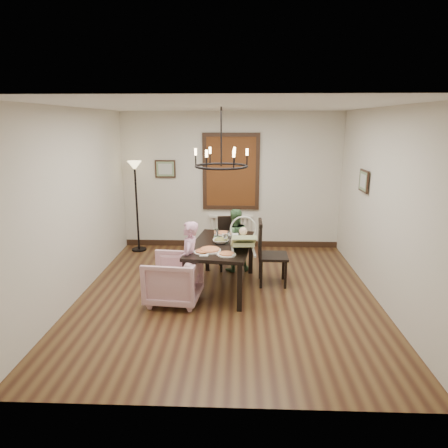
# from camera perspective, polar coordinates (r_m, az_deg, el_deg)

# --- Properties ---
(room_shell) EXTENTS (4.51, 5.00, 2.81)m
(room_shell) POSITION_cam_1_polar(r_m,az_deg,el_deg) (6.16, 0.56, 3.27)
(room_shell) COLOR brown
(room_shell) RESTS_ON ground
(dining_table) EXTENTS (1.10, 1.70, 0.75)m
(dining_table) POSITION_cam_1_polar(r_m,az_deg,el_deg) (6.25, -0.37, -3.56)
(dining_table) COLOR black
(dining_table) RESTS_ON room_shell
(chair_far) EXTENTS (0.46, 0.46, 0.94)m
(chair_far) POSITION_cam_1_polar(r_m,az_deg,el_deg) (7.16, 0.85, -2.81)
(chair_far) COLOR black
(chair_far) RESTS_ON room_shell
(chair_right) EXTENTS (0.48, 0.48, 1.07)m
(chair_right) POSITION_cam_1_polar(r_m,az_deg,el_deg) (6.52, 7.02, -4.06)
(chair_right) COLOR black
(chair_right) RESTS_ON room_shell
(armchair) EXTENTS (0.84, 0.82, 0.70)m
(armchair) POSITION_cam_1_polar(r_m,az_deg,el_deg) (5.95, -7.27, -7.83)
(armchair) COLOR beige
(armchair) RESTS_ON room_shell
(elderly_woman) EXTENTS (0.24, 0.37, 1.00)m
(elderly_woman) POSITION_cam_1_polar(r_m,az_deg,el_deg) (5.94, -4.96, -6.27)
(elderly_woman) COLOR #E09EBE
(elderly_woman) RESTS_ON room_shell
(seated_man) EXTENTS (0.53, 0.46, 0.93)m
(seated_man) POSITION_cam_1_polar(r_m,az_deg,el_deg) (7.08, 1.47, -3.06)
(seated_man) COLOR #487043
(seated_man) RESTS_ON room_shell
(baby_bouncer) EXTENTS (0.43, 0.58, 0.36)m
(baby_bouncer) POSITION_cam_1_polar(r_m,az_deg,el_deg) (5.79, 2.76, -2.29)
(baby_bouncer) COLOR beige
(baby_bouncer) RESTS_ON dining_table
(salad_bowl) EXTENTS (0.30, 0.30, 0.07)m
(salad_bowl) POSITION_cam_1_polar(r_m,az_deg,el_deg) (6.25, -0.47, -2.41)
(salad_bowl) COLOR white
(salad_bowl) RESTS_ON dining_table
(pizza_platter) EXTENTS (0.32, 0.32, 0.04)m
(pizza_platter) POSITION_cam_1_polar(r_m,az_deg,el_deg) (5.86, -2.03, -3.72)
(pizza_platter) COLOR tan
(pizza_platter) RESTS_ON dining_table
(drinking_glass) EXTENTS (0.07, 0.07, 0.15)m
(drinking_glass) POSITION_cam_1_polar(r_m,az_deg,el_deg) (6.19, 0.26, -2.19)
(drinking_glass) COLOR silver
(drinking_glass) RESTS_ON dining_table
(window_blinds) EXTENTS (1.00, 0.03, 1.40)m
(window_blinds) POSITION_cam_1_polar(r_m,az_deg,el_deg) (8.20, 1.01, 7.48)
(window_blinds) COLOR #582C11
(window_blinds) RESTS_ON room_shell
(radiator) EXTENTS (0.92, 0.12, 0.62)m
(radiator) POSITION_cam_1_polar(r_m,az_deg,el_deg) (8.46, 0.98, -0.94)
(radiator) COLOR silver
(radiator) RESTS_ON room_shell
(picture_back) EXTENTS (0.42, 0.03, 0.36)m
(picture_back) POSITION_cam_1_polar(r_m,az_deg,el_deg) (8.34, -8.38, 7.79)
(picture_back) COLOR black
(picture_back) RESTS_ON room_shell
(picture_right) EXTENTS (0.03, 0.42, 0.36)m
(picture_right) POSITION_cam_1_polar(r_m,az_deg,el_deg) (6.95, 19.35, 5.82)
(picture_right) COLOR black
(picture_right) RESTS_ON room_shell
(floor_lamp) EXTENTS (0.30, 0.30, 1.80)m
(floor_lamp) POSITION_cam_1_polar(r_m,az_deg,el_deg) (8.27, -12.34, 2.29)
(floor_lamp) COLOR black
(floor_lamp) RESTS_ON room_shell
(chandelier) EXTENTS (0.80, 0.80, 0.04)m
(chandelier) POSITION_cam_1_polar(r_m,az_deg,el_deg) (5.98, -0.39, 8.26)
(chandelier) COLOR black
(chandelier) RESTS_ON room_shell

